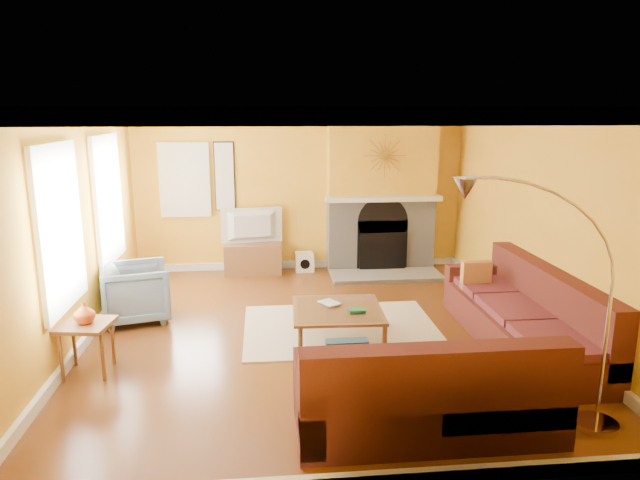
{
  "coord_description": "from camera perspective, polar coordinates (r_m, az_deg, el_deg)",
  "views": [
    {
      "loc": [
        -0.63,
        -6.55,
        2.68
      ],
      "look_at": [
        0.08,
        0.4,
        1.08
      ],
      "focal_mm": 32.0,
      "sensor_mm": 36.0,
      "label": 1
    }
  ],
  "objects": [
    {
      "name": "window_left_far",
      "position": [
        6.41,
        -24.72,
        1.12
      ],
      "size": [
        0.06,
        1.22,
        1.72
      ],
      "primitive_type": "cube",
      "color": "white",
      "rests_on": "wall_left"
    },
    {
      "name": "wall_front",
      "position": [
        3.83,
        4.03,
        -7.45
      ],
      "size": [
        5.5,
        0.02,
        2.7
      ],
      "primitive_type": "cube",
      "color": "gold",
      "rests_on": "ground"
    },
    {
      "name": "wall_right",
      "position": [
        7.49,
        21.23,
        1.81
      ],
      "size": [
        0.02,
        6.0,
        2.7
      ],
      "primitive_type": "cube",
      "color": "gold",
      "rests_on": "ground"
    },
    {
      "name": "baseboard",
      "position": [
        7.08,
        -0.29,
        -8.8
      ],
      "size": [
        5.5,
        6.0,
        0.12
      ],
      "primitive_type": null,
      "color": "white",
      "rests_on": "floor"
    },
    {
      "name": "media_console",
      "position": [
        9.55,
        -6.7,
        -1.86
      ],
      "size": [
        0.93,
        0.42,
        0.51
      ],
      "primitive_type": "cube",
      "color": "brown",
      "rests_on": "floor"
    },
    {
      "name": "wall_art",
      "position": [
        9.6,
        -9.52,
        6.29
      ],
      "size": [
        0.34,
        0.04,
        1.14
      ],
      "primitive_type": "cube",
      "color": "white",
      "rests_on": "wall_back"
    },
    {
      "name": "wall_left",
      "position": [
        7.01,
        -23.37,
        0.91
      ],
      "size": [
        0.02,
        6.0,
        2.7
      ],
      "primitive_type": "cube",
      "color": "gold",
      "rests_on": "ground"
    },
    {
      "name": "mantel",
      "position": [
        9.43,
        6.41,
        4.12
      ],
      "size": [
        1.92,
        0.22,
        0.08
      ],
      "primitive_type": "cube",
      "color": "white",
      "rests_on": "fireplace"
    },
    {
      "name": "book",
      "position": [
        6.8,
        0.33,
        -6.47
      ],
      "size": [
        0.29,
        0.31,
        0.02
      ],
      "primitive_type": "imported",
      "rotation": [
        0.0,
        0.0,
        0.54
      ],
      "color": "white",
      "rests_on": "coffee_table"
    },
    {
      "name": "wall_back",
      "position": [
        9.67,
        -2.01,
        5.01
      ],
      "size": [
        5.5,
        0.02,
        2.7
      ],
      "primitive_type": "cube",
      "color": "gold",
      "rests_on": "ground"
    },
    {
      "name": "subwoofer",
      "position": [
        9.69,
        -1.57,
        -2.19
      ],
      "size": [
        0.31,
        0.31,
        0.31
      ],
      "primitive_type": "cube",
      "color": "white",
      "rests_on": "floor"
    },
    {
      "name": "sectional_sofa",
      "position": [
        6.29,
        11.43,
        -8.11
      ],
      "size": [
        3.14,
        3.5,
        0.9
      ],
      "primitive_type": null,
      "color": "#56211B",
      "rests_on": "floor"
    },
    {
      "name": "tv",
      "position": [
        9.43,
        -6.79,
        1.37
      ],
      "size": [
        1.02,
        0.26,
        0.58
      ],
      "primitive_type": "imported",
      "rotation": [
        0.0,
        0.0,
        3.27
      ],
      "color": "black",
      "rests_on": "media_console"
    },
    {
      "name": "window_left_near",
      "position": [
        8.21,
        -20.54,
        3.83
      ],
      "size": [
        0.06,
        1.22,
        1.72
      ],
      "primitive_type": "cube",
      "color": "white",
      "rests_on": "wall_left"
    },
    {
      "name": "side_table",
      "position": [
        6.46,
        -22.21,
        -9.97
      ],
      "size": [
        0.57,
        0.57,
        0.55
      ],
      "primitive_type": null,
      "rotation": [
        0.0,
        0.0,
        -0.16
      ],
      "color": "brown",
      "rests_on": "floor"
    },
    {
      "name": "crown_molding",
      "position": [
        6.58,
        -0.32,
        12.57
      ],
      "size": [
        5.5,
        6.0,
        0.12
      ],
      "primitive_type": null,
      "color": "white",
      "rests_on": "ceiling"
    },
    {
      "name": "sunburst",
      "position": [
        9.36,
        6.51,
        8.37
      ],
      "size": [
        0.7,
        0.04,
        0.7
      ],
      "primitive_type": null,
      "color": "olive",
      "rests_on": "fireplace"
    },
    {
      "name": "armchair",
      "position": [
        7.76,
        -17.9,
        -5.0
      ],
      "size": [
        1.0,
        0.98,
        0.75
      ],
      "primitive_type": "imported",
      "rotation": [
        0.0,
        0.0,
        1.82
      ],
      "color": "slate",
      "rests_on": "floor"
    },
    {
      "name": "fireplace",
      "position": [
        9.65,
        6.13,
        4.93
      ],
      "size": [
        1.8,
        0.4,
        2.7
      ],
      "primitive_type": null,
      "color": "gray",
      "rests_on": "floor"
    },
    {
      "name": "ceiling",
      "position": [
        6.58,
        -0.32,
        13.18
      ],
      "size": [
        5.5,
        6.0,
        0.02
      ],
      "primitive_type": "cube",
      "color": "white",
      "rests_on": "ground"
    },
    {
      "name": "coffee_table",
      "position": [
        6.8,
        1.74,
        -8.44
      ],
      "size": [
        1.08,
        1.08,
        0.41
      ],
      "primitive_type": null,
      "rotation": [
        0.0,
        0.0,
        -0.04
      ],
      "color": "white",
      "rests_on": "floor"
    },
    {
      "name": "hearth",
      "position": [
        9.4,
        6.62,
        -3.54
      ],
      "size": [
        1.8,
        0.7,
        0.06
      ],
      "primitive_type": "cube",
      "color": "gray",
      "rests_on": "floor"
    },
    {
      "name": "floor",
      "position": [
        7.11,
        -0.29,
        -9.32
      ],
      "size": [
        5.5,
        6.0,
        0.02
      ],
      "primitive_type": "cube",
      "color": "brown",
      "rests_on": "ground"
    },
    {
      "name": "rug",
      "position": [
        7.23,
        2.08,
        -8.78
      ],
      "size": [
        2.4,
        1.8,
        0.02
      ],
      "primitive_type": "cube",
      "color": "beige",
      "rests_on": "floor"
    },
    {
      "name": "arc_lamp",
      "position": [
        4.99,
        21.22,
        -6.65
      ],
      "size": [
        1.38,
        0.36,
        2.17
      ],
      "primitive_type": null,
      "color": "silver",
      "rests_on": "floor"
    },
    {
      "name": "vase",
      "position": [
        6.32,
        -22.51,
        -6.73
      ],
      "size": [
        0.25,
        0.25,
        0.22
      ],
      "primitive_type": "imported",
      "rotation": [
        0.0,
        0.0,
        -0.16
      ],
      "color": "#CC5119",
      "rests_on": "side_table"
    },
    {
      "name": "window_back",
      "position": [
        9.66,
        -13.38,
        5.86
      ],
      "size": [
        0.82,
        0.06,
        1.22
      ],
      "primitive_type": "cube",
      "color": "white",
      "rests_on": "wall_back"
    }
  ]
}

